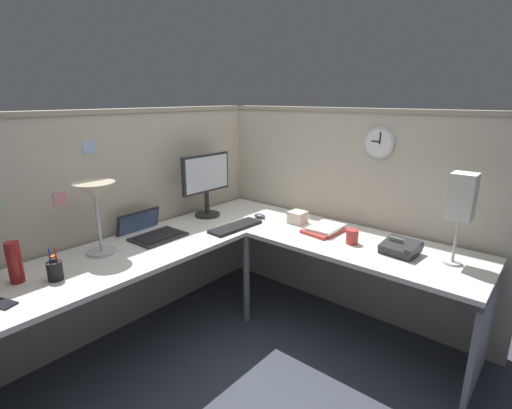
% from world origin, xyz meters
% --- Properties ---
extents(ground_plane, '(6.80, 6.80, 0.00)m').
position_xyz_m(ground_plane, '(0.00, 0.00, 0.00)').
color(ground_plane, '#383D47').
extents(cubicle_wall_back, '(2.57, 0.12, 1.58)m').
position_xyz_m(cubicle_wall_back, '(-0.36, 0.87, 0.79)').
color(cubicle_wall_back, '#B7AD99').
rests_on(cubicle_wall_back, ground).
extents(cubicle_wall_right, '(0.12, 2.37, 1.58)m').
position_xyz_m(cubicle_wall_right, '(0.87, -0.27, 0.79)').
color(cubicle_wall_right, '#B7AD99').
rests_on(cubicle_wall_right, ground).
extents(desk, '(2.35, 2.15, 0.73)m').
position_xyz_m(desk, '(-0.15, -0.05, 0.63)').
color(desk, silver).
rests_on(desk, ground).
extents(monitor, '(0.46, 0.20, 0.50)m').
position_xyz_m(monitor, '(0.23, 0.64, 1.02)').
color(monitor, '#232326').
rests_on(monitor, desk).
extents(laptop, '(0.35, 0.39, 0.22)m').
position_xyz_m(laptop, '(-0.33, 0.63, 0.75)').
color(laptop, '#232326').
rests_on(laptop, desk).
extents(keyboard, '(0.44, 0.16, 0.02)m').
position_xyz_m(keyboard, '(0.16, 0.26, 0.74)').
color(keyboard, black).
rests_on(keyboard, desk).
extents(computer_mouse, '(0.06, 0.10, 0.03)m').
position_xyz_m(computer_mouse, '(0.46, 0.28, 0.75)').
color(computer_mouse, '#38383D').
rests_on(computer_mouse, desk).
extents(desk_lamp_dome, '(0.24, 0.24, 0.44)m').
position_xyz_m(desk_lamp_dome, '(-0.70, 0.58, 1.09)').
color(desk_lamp_dome, '#B7BABF').
rests_on(desk_lamp_dome, desk).
extents(pen_cup, '(0.08, 0.08, 0.18)m').
position_xyz_m(pen_cup, '(-1.04, 0.44, 0.78)').
color(pen_cup, black).
rests_on(pen_cup, desk).
extents(cell_phone, '(0.11, 0.16, 0.01)m').
position_xyz_m(cell_phone, '(-1.32, 0.38, 0.73)').
color(cell_phone, black).
rests_on(cell_phone, desk).
extents(thermos_flask, '(0.07, 0.07, 0.22)m').
position_xyz_m(thermos_flask, '(-1.18, 0.56, 0.84)').
color(thermos_flask, maroon).
rests_on(thermos_flask, desk).
extents(office_phone, '(0.21, 0.22, 0.11)m').
position_xyz_m(office_phone, '(0.46, -0.84, 0.77)').
color(office_phone, '#232326').
rests_on(office_phone, desk).
extents(book_stack, '(0.30, 0.24, 0.04)m').
position_xyz_m(book_stack, '(0.50, -0.28, 0.75)').
color(book_stack, '#BF3F38').
rests_on(book_stack, desk).
extents(desk_lamp_paper, '(0.13, 0.13, 0.53)m').
position_xyz_m(desk_lamp_paper, '(0.52, -1.11, 1.11)').
color(desk_lamp_paper, '#B7BABF').
rests_on(desk_lamp_paper, desk).
extents(coffee_mug, '(0.08, 0.08, 0.10)m').
position_xyz_m(coffee_mug, '(0.43, -0.53, 0.78)').
color(coffee_mug, '#B2332D').
rests_on(coffee_mug, desk).
extents(tissue_box, '(0.12, 0.12, 0.09)m').
position_xyz_m(tissue_box, '(0.55, -0.02, 0.78)').
color(tissue_box, beige).
rests_on(tissue_box, desk).
extents(wall_clock, '(0.04, 0.22, 0.22)m').
position_xyz_m(wall_clock, '(0.82, -0.50, 1.35)').
color(wall_clock, '#B7BABF').
extents(pinned_note_leftmost, '(0.08, 0.00, 0.08)m').
position_xyz_m(pinned_note_leftmost, '(-0.59, 0.82, 1.35)').
color(pinned_note_leftmost, '#99B7E5').
extents(pinned_note_rightmost, '(0.08, 0.00, 0.08)m').
position_xyz_m(pinned_note_rightmost, '(-0.81, 0.82, 1.06)').
color(pinned_note_rightmost, pink).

